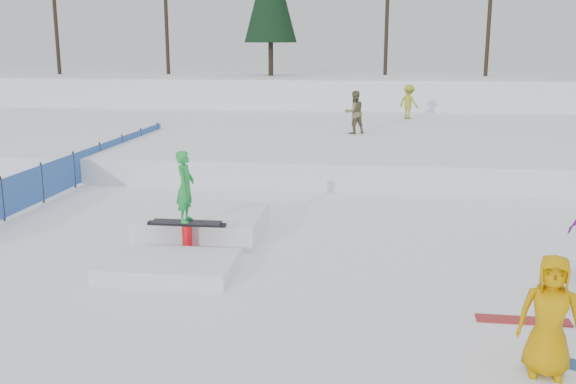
# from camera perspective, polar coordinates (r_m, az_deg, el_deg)

# --- Properties ---
(ground) EXTENTS (120.00, 120.00, 0.00)m
(ground) POSITION_cam_1_polar(r_m,az_deg,el_deg) (12.04, -3.61, -7.13)
(ground) COLOR white
(snow_berm) EXTENTS (60.00, 14.00, 2.40)m
(snow_berm) POSITION_cam_1_polar(r_m,az_deg,el_deg) (41.27, 4.36, 8.66)
(snow_berm) COLOR white
(snow_berm) RESTS_ON ground
(snow_midrise) EXTENTS (50.00, 18.00, 0.80)m
(snow_midrise) POSITION_cam_1_polar(r_m,az_deg,el_deg) (27.45, 2.73, 4.98)
(snow_midrise) COLOR white
(snow_midrise) RESTS_ON ground
(safety_fence) EXTENTS (0.05, 16.00, 1.10)m
(safety_fence) POSITION_cam_1_polar(r_m,az_deg,el_deg) (20.05, -18.48, 1.90)
(safety_fence) COLOR #2C55A1
(safety_fence) RESTS_ON ground
(walker_olive) EXTENTS (1.01, 0.94, 1.66)m
(walker_olive) POSITION_cam_1_polar(r_m,az_deg,el_deg) (25.22, 5.92, 7.06)
(walker_olive) COLOR brown
(walker_olive) RESTS_ON snow_midrise
(walker_ygreen) EXTENTS (1.16, 1.12, 1.59)m
(walker_ygreen) POSITION_cam_1_polar(r_m,az_deg,el_deg) (30.92, 10.69, 7.87)
(walker_ygreen) COLOR olive
(walker_ygreen) RESTS_ON snow_midrise
(spectator_yellow) EXTENTS (0.86, 0.64, 1.59)m
(spectator_yellow) POSITION_cam_1_polar(r_m,az_deg,el_deg) (8.82, 22.27, -10.15)
(spectator_yellow) COLOR #C08600
(spectator_yellow) RESTS_ON ground
(loose_board_red) EXTENTS (1.40, 0.30, 0.03)m
(loose_board_red) POSITION_cam_1_polar(r_m,az_deg,el_deg) (10.61, 20.17, -10.66)
(loose_board_red) COLOR maroon
(loose_board_red) RESTS_ON ground
(jib_rail_feature) EXTENTS (2.60, 4.40, 2.11)m
(jib_rail_feature) POSITION_cam_1_polar(r_m,az_deg,el_deg) (13.64, -8.27, -3.51)
(jib_rail_feature) COLOR white
(jib_rail_feature) RESTS_ON ground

